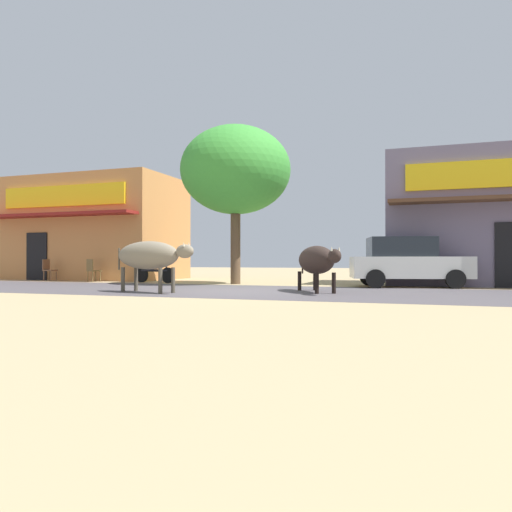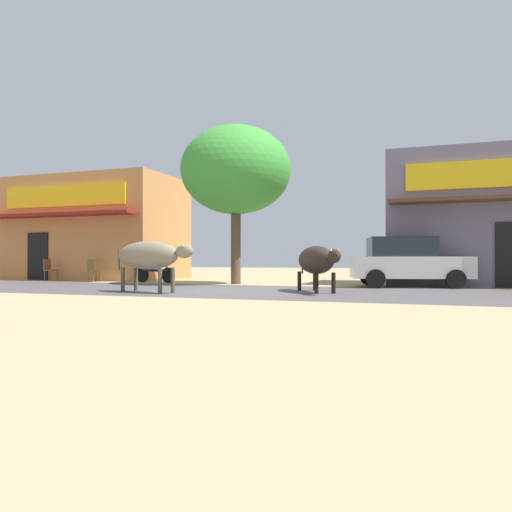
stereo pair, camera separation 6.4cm
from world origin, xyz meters
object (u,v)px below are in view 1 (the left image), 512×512
at_px(parked_hatchback_car, 407,262).
at_px(cafe_chair_by_doorway, 93,269).
at_px(pedestrian_by_shop, 500,257).
at_px(cow_near_brown, 149,256).
at_px(cafe_chair_near_tree, 49,269).
at_px(cow_far_dark, 317,260).
at_px(roadside_tree, 236,171).
at_px(parked_motorcycle, 155,271).

relative_size(parked_hatchback_car, cafe_chair_by_doorway, 4.38).
relative_size(parked_hatchback_car, pedestrian_by_shop, 2.41).
height_order(cow_near_brown, cafe_chair_near_tree, cow_near_brown).
relative_size(cow_near_brown, cow_far_dark, 1.07).
xyz_separation_m(cow_near_brown, cafe_chair_near_tree, (-8.01, 5.13, -0.50)).
relative_size(roadside_tree, cafe_chair_near_tree, 6.40).
bearing_deg(pedestrian_by_shop, roadside_tree, -174.99).
xyz_separation_m(parked_motorcycle, cafe_chair_near_tree, (-5.24, 0.10, 0.05)).
distance_m(roadside_tree, cow_near_brown, 6.15).
xyz_separation_m(parked_hatchback_car, cafe_chair_near_tree, (-14.62, 0.02, -0.33)).
height_order(cow_far_dark, pedestrian_by_shop, pedestrian_by_shop).
relative_size(parked_hatchback_car, parked_motorcycle, 2.13).
bearing_deg(cow_near_brown, roadside_tree, 84.43).
relative_size(parked_motorcycle, cow_near_brown, 0.68).
bearing_deg(cafe_chair_near_tree, pedestrian_by_shop, 2.88).
height_order(roadside_tree, pedestrian_by_shop, roadside_tree).
height_order(roadside_tree, cow_far_dark, roadside_tree).
bearing_deg(cafe_chair_by_doorway, cafe_chair_near_tree, 176.92).
bearing_deg(parked_motorcycle, parked_hatchback_car, 0.54).
bearing_deg(roadside_tree, pedestrian_by_shop, 5.01).
xyz_separation_m(pedestrian_by_shop, cafe_chair_near_tree, (-17.51, -0.88, -0.47)).
height_order(pedestrian_by_shop, cafe_chair_near_tree, pedestrian_by_shop).
bearing_deg(parked_motorcycle, roadside_tree, 3.44).
xyz_separation_m(roadside_tree, cow_near_brown, (-0.51, -5.22, -3.21)).
distance_m(cow_near_brown, cafe_chair_by_doorway, 7.58).
bearing_deg(parked_hatchback_car, cow_near_brown, -142.27).
distance_m(cow_near_brown, pedestrian_by_shop, 11.24).
xyz_separation_m(cow_far_dark, cafe_chair_near_tree, (-12.33, 3.47, -0.37)).
relative_size(parked_hatchback_car, cow_far_dark, 1.54).
bearing_deg(parked_motorcycle, pedestrian_by_shop, 4.59).
distance_m(parked_hatchback_car, cafe_chair_by_doorway, 12.29).
relative_size(roadside_tree, cafe_chair_by_doorway, 6.40).
bearing_deg(roadside_tree, parked_motorcycle, -176.56).
relative_size(cow_far_dark, cafe_chair_near_tree, 2.84).
relative_size(parked_hatchback_car, cow_near_brown, 1.45).
bearing_deg(pedestrian_by_shop, parked_hatchback_car, -162.75).
bearing_deg(cafe_chair_by_doorway, cow_far_dark, -18.53).
height_order(roadside_tree, parked_motorcycle, roadside_tree).
bearing_deg(roadside_tree, cow_near_brown, -95.57).
bearing_deg(cow_near_brown, cafe_chair_by_doorway, 138.62).
relative_size(cow_far_dark, cafe_chair_by_doorway, 2.84).
distance_m(pedestrian_by_shop, cafe_chair_by_doorway, 15.21).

